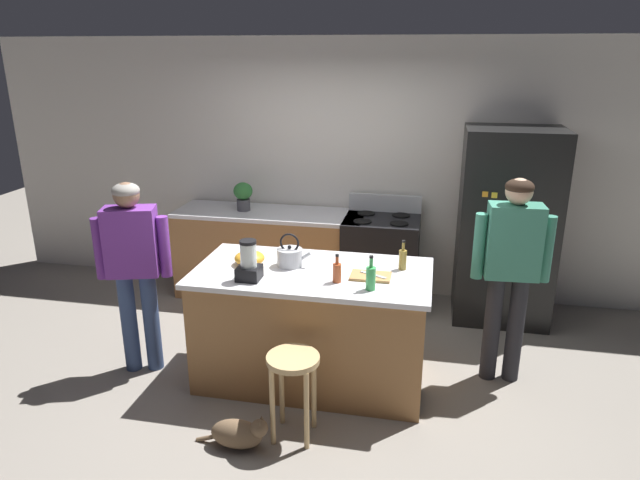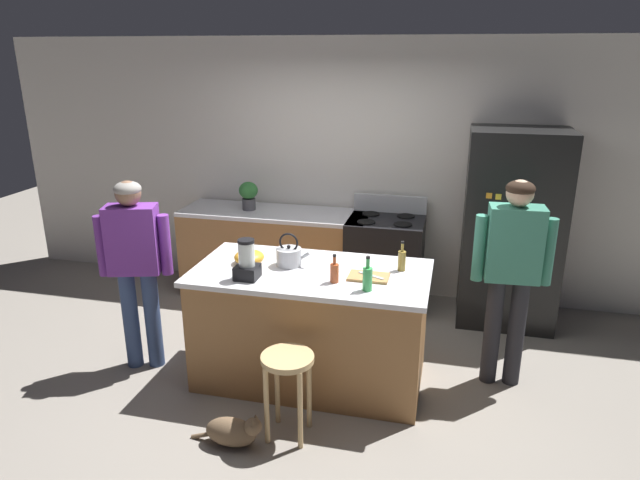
% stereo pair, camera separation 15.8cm
% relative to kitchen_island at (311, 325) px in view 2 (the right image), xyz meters
% --- Properties ---
extents(ground_plane, '(14.00, 14.00, 0.00)m').
position_rel_kitchen_island_xyz_m(ground_plane, '(0.00, 0.00, -0.47)').
color(ground_plane, gray).
extents(back_wall, '(8.00, 0.10, 2.70)m').
position_rel_kitchen_island_xyz_m(back_wall, '(0.00, 1.95, 0.88)').
color(back_wall, silver).
rests_on(back_wall, ground_plane).
extents(kitchen_island, '(1.83, 0.95, 0.94)m').
position_rel_kitchen_island_xyz_m(kitchen_island, '(0.00, 0.00, 0.00)').
color(kitchen_island, '#9E6B3D').
rests_on(kitchen_island, ground_plane).
extents(back_counter_run, '(2.00, 0.64, 0.94)m').
position_rel_kitchen_island_xyz_m(back_counter_run, '(-0.80, 1.55, -0.00)').
color(back_counter_run, '#9E6B3D').
rests_on(back_counter_run, ground_plane).
extents(refrigerator, '(0.90, 0.73, 1.88)m').
position_rel_kitchen_island_xyz_m(refrigerator, '(1.59, 1.50, 0.47)').
color(refrigerator, black).
rests_on(refrigerator, ground_plane).
extents(stove_range, '(0.76, 0.65, 1.12)m').
position_rel_kitchen_island_xyz_m(stove_range, '(0.39, 1.52, 0.01)').
color(stove_range, black).
rests_on(stove_range, ground_plane).
extents(person_by_island_left, '(0.59, 0.32, 1.60)m').
position_rel_kitchen_island_xyz_m(person_by_island_left, '(-1.42, -0.14, 0.50)').
color(person_by_island_left, '#384C7A').
rests_on(person_by_island_left, ground_plane).
extents(person_by_sink_right, '(0.59, 0.24, 1.67)m').
position_rel_kitchen_island_xyz_m(person_by_sink_right, '(1.50, 0.30, 0.54)').
color(person_by_sink_right, '#26262B').
rests_on(person_by_sink_right, ground_plane).
extents(bar_stool, '(0.36, 0.36, 0.62)m').
position_rel_kitchen_island_xyz_m(bar_stool, '(0.03, -0.75, 0.01)').
color(bar_stool, tan).
rests_on(bar_stool, ground_plane).
extents(cat, '(0.52, 0.18, 0.26)m').
position_rel_kitchen_island_xyz_m(cat, '(-0.30, -0.95, -0.37)').
color(cat, brown).
rests_on(cat, ground_plane).
extents(potted_plant, '(0.20, 0.20, 0.30)m').
position_rel_kitchen_island_xyz_m(potted_plant, '(-1.08, 1.55, 0.64)').
color(potted_plant, '#4C4C51').
rests_on(potted_plant, back_counter_run).
extents(blender_appliance, '(0.17, 0.17, 0.30)m').
position_rel_kitchen_island_xyz_m(blender_appliance, '(-0.42, -0.26, 0.60)').
color(blender_appliance, black).
rests_on(blender_appliance, kitchen_island).
extents(bottle_cooking_sauce, '(0.06, 0.06, 0.22)m').
position_rel_kitchen_island_xyz_m(bottle_cooking_sauce, '(0.23, -0.18, 0.55)').
color(bottle_cooking_sauce, '#B24C26').
rests_on(bottle_cooking_sauce, kitchen_island).
extents(bottle_vinegar, '(0.06, 0.06, 0.24)m').
position_rel_kitchen_island_xyz_m(bottle_vinegar, '(0.68, 0.17, 0.56)').
color(bottle_vinegar, olive).
rests_on(bottle_vinegar, kitchen_island).
extents(bottle_soda, '(0.07, 0.07, 0.26)m').
position_rel_kitchen_island_xyz_m(bottle_soda, '(0.48, -0.27, 0.56)').
color(bottle_soda, '#3FB259').
rests_on(bottle_soda, kitchen_island).
extents(mixing_bowl, '(0.24, 0.24, 0.11)m').
position_rel_kitchen_island_xyz_m(mixing_bowl, '(-0.51, 0.03, 0.52)').
color(mixing_bowl, orange).
rests_on(mixing_bowl, kitchen_island).
extents(tea_kettle, '(0.28, 0.20, 0.27)m').
position_rel_kitchen_island_xyz_m(tea_kettle, '(-0.19, 0.07, 0.55)').
color(tea_kettle, '#B7BABF').
rests_on(tea_kettle, kitchen_island).
extents(cutting_board, '(0.30, 0.20, 0.02)m').
position_rel_kitchen_island_xyz_m(cutting_board, '(0.46, -0.05, 0.48)').
color(cutting_board, '#B7844C').
rests_on(cutting_board, kitchen_island).
extents(chef_knife, '(0.21, 0.13, 0.01)m').
position_rel_kitchen_island_xyz_m(chef_knife, '(0.48, -0.05, 0.49)').
color(chef_knife, '#B7BABF').
rests_on(chef_knife, cutting_board).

